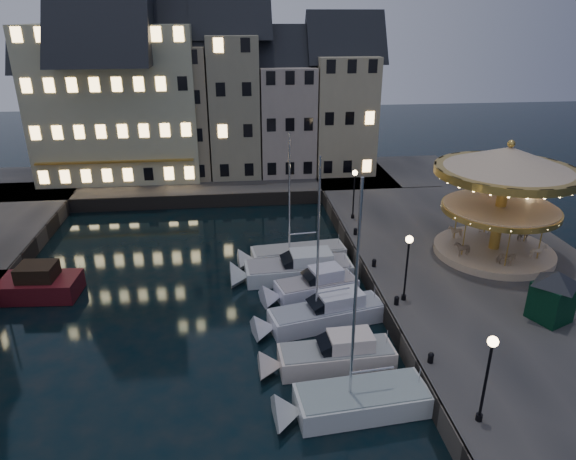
{
  "coord_description": "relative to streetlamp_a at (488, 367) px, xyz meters",
  "views": [
    {
      "loc": [
        -2.66,
        -24.84,
        17.06
      ],
      "look_at": [
        1.0,
        8.0,
        3.2
      ],
      "focal_mm": 32.0,
      "sensor_mm": 36.0,
      "label": 1
    }
  ],
  "objects": [
    {
      "name": "townhouse_nb",
      "position": [
        -21.25,
        39.0,
        4.26
      ],
      "size": [
        6.16,
        8.0,
        13.8
      ],
      "color": "gray",
      "rests_on": "quay_north"
    },
    {
      "name": "motorboat_b",
      "position": [
        -5.33,
        5.81,
        -3.38
      ],
      "size": [
        7.08,
        2.29,
        2.15
      ],
      "color": "beige",
      "rests_on": "ground"
    },
    {
      "name": "ticket_kiosk",
      "position": [
        7.38,
        7.02,
        -0.68
      ],
      "size": [
        2.92,
        2.92,
        3.42
      ],
      "color": "black",
      "rests_on": "quay_east"
    },
    {
      "name": "quaywall_n",
      "position": [
        -13.2,
        31.0,
        -3.37
      ],
      "size": [
        48.0,
        0.15,
        1.3
      ],
      "primitive_type": "cube",
      "color": "#47423A",
      "rests_on": "ground"
    },
    {
      "name": "bollard_b",
      "position": [
        -0.6,
        9.5,
        -2.41
      ],
      "size": [
        0.3,
        0.3,
        0.57
      ],
      "color": "black",
      "rests_on": "quay_east"
    },
    {
      "name": "motorboat_d",
      "position": [
        -5.16,
        13.17,
        -3.38
      ],
      "size": [
        6.4,
        3.35,
        2.15
      ],
      "color": "silver",
      "rests_on": "ground"
    },
    {
      "name": "motorboat_a",
      "position": [
        -4.93,
        2.49,
        -3.48
      ],
      "size": [
        7.27,
        2.91,
        12.05
      ],
      "color": "silver",
      "rests_on": "ground"
    },
    {
      "name": "motorboat_f",
      "position": [
        -5.83,
        18.4,
        -3.49
      ],
      "size": [
        8.03,
        2.75,
        10.61
      ],
      "color": "silver",
      "rests_on": "ground"
    },
    {
      "name": "townhouse_ne",
      "position": [
        -4.0,
        39.0,
        3.76
      ],
      "size": [
        6.16,
        8.0,
        12.8
      ],
      "color": "#AA9C8E",
      "rests_on": "quay_north"
    },
    {
      "name": "quaywall_e",
      "position": [
        -1.2,
        15.0,
        -3.37
      ],
      "size": [
        0.15,
        44.0,
        1.3
      ],
      "primitive_type": "cube",
      "color": "#47423A",
      "rests_on": "ground"
    },
    {
      "name": "carousel",
      "position": [
        8.35,
        15.44,
        2.72
      ],
      "size": [
        9.44,
        9.44,
        8.26
      ],
      "color": "#C7AB89",
      "rests_on": "quay_east"
    },
    {
      "name": "streetlamp_c",
      "position": [
        0.0,
        23.5,
        0.0
      ],
      "size": [
        0.44,
        0.44,
        4.17
      ],
      "color": "black",
      "rests_on": "quay_east"
    },
    {
      "name": "streetlamp_a",
      "position": [
        0.0,
        0.0,
        0.0
      ],
      "size": [
        0.44,
        0.44,
        4.17
      ],
      "color": "black",
      "rests_on": "quay_east"
    },
    {
      "name": "bollard_c",
      "position": [
        -0.6,
        14.5,
        -2.41
      ],
      "size": [
        0.3,
        0.3,
        0.57
      ],
      "color": "black",
      "rests_on": "quay_east"
    },
    {
      "name": "townhouse_na",
      "position": [
        -26.7,
        39.0,
        3.76
      ],
      "size": [
        5.5,
        8.0,
        12.8
      ],
      "color": "gray",
      "rests_on": "quay_north"
    },
    {
      "name": "townhouse_nc",
      "position": [
        -15.2,
        39.0,
        4.76
      ],
      "size": [
        6.82,
        8.0,
        14.8
      ],
      "color": "gray",
      "rests_on": "quay_north"
    },
    {
      "name": "quay_east",
      "position": [
        6.8,
        15.0,
        -3.37
      ],
      "size": [
        16.0,
        56.0,
        1.3
      ],
      "primitive_type": "cube",
      "color": "#474442",
      "rests_on": "ground"
    },
    {
      "name": "streetlamp_b",
      "position": [
        0.0,
        10.0,
        0.0
      ],
      "size": [
        0.44,
        0.44,
        4.17
      ],
      "color": "black",
      "rests_on": "quay_east"
    },
    {
      "name": "motorboat_e",
      "position": [
        -6.0,
        15.84,
        -3.37
      ],
      "size": [
        8.48,
        2.88,
        2.15
      ],
      "color": "silver",
      "rests_on": "ground"
    },
    {
      "name": "ground",
      "position": [
        -7.2,
        9.0,
        -4.02
      ],
      "size": [
        160.0,
        160.0,
        0.0
      ],
      "primitive_type": "plane",
      "color": "black",
      "rests_on": "ground"
    },
    {
      "name": "motorboat_c",
      "position": [
        -5.05,
        9.84,
        -3.34
      ],
      "size": [
        8.0,
        3.61,
        10.59
      ],
      "color": "silver",
      "rests_on": "ground"
    },
    {
      "name": "bollard_d",
      "position": [
        -0.6,
        20.0,
        -2.41
      ],
      "size": [
        0.3,
        0.3,
        0.57
      ],
      "color": "black",
      "rests_on": "quay_east"
    },
    {
      "name": "townhouse_nd",
      "position": [
        -9.45,
        39.0,
        5.26
      ],
      "size": [
        5.5,
        8.0,
        15.8
      ],
      "color": "gray",
      "rests_on": "quay_north"
    },
    {
      "name": "red_fishing_boat",
      "position": [
        -24.02,
        15.32,
        -3.31
      ],
      "size": [
        8.05,
        3.24,
        6.07
      ],
      "color": "#571118",
      "rests_on": "ground"
    },
    {
      "name": "townhouse_nf",
      "position": [
        2.05,
        39.0,
        4.26
      ],
      "size": [
        6.82,
        8.0,
        13.8
      ],
      "color": "tan",
      "rests_on": "quay_north"
    },
    {
      "name": "streetlamp_d",
      "position": [
        11.3,
        17.0,
        0.0
      ],
      "size": [
        0.44,
        0.44,
        4.17
      ],
      "color": "black",
      "rests_on": "quay_east"
    },
    {
      "name": "quay_north",
      "position": [
        -15.2,
        37.0,
        -3.37
      ],
      "size": [
        44.0,
        12.0,
        1.3
      ],
      "primitive_type": "cube",
      "color": "#474442",
      "rests_on": "ground"
    },
    {
      "name": "bollard_a",
      "position": [
        -0.6,
        4.0,
        -2.41
      ],
      "size": [
        0.3,
        0.3,
        0.57
      ],
      "color": "black",
      "rests_on": "quay_east"
    },
    {
      "name": "hotel_corner",
      "position": [
        -21.2,
        39.0,
        5.76
      ],
      "size": [
        17.6,
        9.0,
        16.8
      ],
      "color": "#BDBF97",
      "rests_on": "quay_north"
    }
  ]
}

